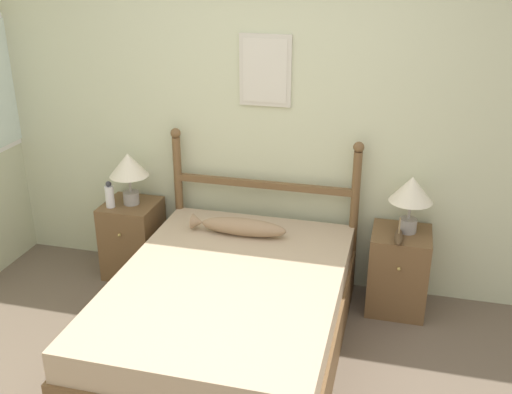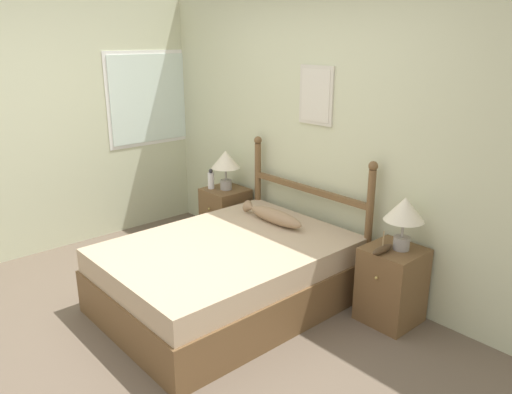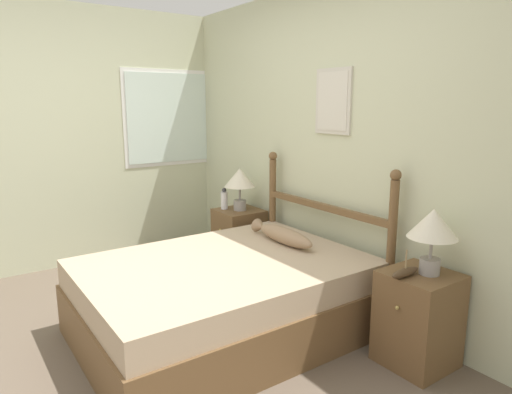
{
  "view_description": "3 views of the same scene",
  "coord_description": "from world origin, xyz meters",
  "px_view_note": "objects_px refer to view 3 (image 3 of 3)",
  "views": [
    {
      "loc": [
        0.96,
        -2.4,
        2.43
      ],
      "look_at": [
        0.07,
        1.09,
        0.92
      ],
      "focal_mm": 42.0,
      "sensor_mm": 36.0,
      "label": 1
    },
    {
      "loc": [
        2.89,
        -1.59,
        2.12
      ],
      "look_at": [
        0.01,
        0.96,
        0.87
      ],
      "focal_mm": 35.0,
      "sensor_mm": 36.0,
      "label": 2
    },
    {
      "loc": [
        2.59,
        -0.87,
        1.62
      ],
      "look_at": [
        -0.03,
        0.96,
        0.96
      ],
      "focal_mm": 32.0,
      "sensor_mm": 36.0,
      "label": 3
    }
  ],
  "objects_px": {
    "nightstand_left": "(239,239)",
    "table_lamp_right": "(433,227)",
    "fish_pillow": "(283,235)",
    "bed": "(224,298)",
    "nightstand_right": "(418,319)",
    "table_lamp_left": "(240,180)",
    "model_boat": "(405,272)",
    "bottle": "(224,199)"
  },
  "relations": [
    {
      "from": "table_lamp_left",
      "to": "table_lamp_right",
      "type": "distance_m",
      "value": 2.07
    },
    {
      "from": "table_lamp_left",
      "to": "bottle",
      "type": "relative_size",
      "value": 1.95
    },
    {
      "from": "fish_pillow",
      "to": "nightstand_left",
      "type": "bearing_deg",
      "value": 168.12
    },
    {
      "from": "bottle",
      "to": "bed",
      "type": "bearing_deg",
      "value": -31.38
    },
    {
      "from": "table_lamp_right",
      "to": "bottle",
      "type": "distance_m",
      "value": 2.21
    },
    {
      "from": "nightstand_left",
      "to": "table_lamp_left",
      "type": "bearing_deg",
      "value": 12.27
    },
    {
      "from": "table_lamp_right",
      "to": "nightstand_right",
      "type": "bearing_deg",
      "value": -140.77
    },
    {
      "from": "bed",
      "to": "bottle",
      "type": "relative_size",
      "value": 9.24
    },
    {
      "from": "nightstand_left",
      "to": "nightstand_right",
      "type": "relative_size",
      "value": 1.0
    },
    {
      "from": "nightstand_right",
      "to": "nightstand_left",
      "type": "bearing_deg",
      "value": 180.0
    },
    {
      "from": "bottle",
      "to": "table_lamp_right",
      "type": "bearing_deg",
      "value": 3.19
    },
    {
      "from": "bottle",
      "to": "nightstand_left",
      "type": "bearing_deg",
      "value": 40.09
    },
    {
      "from": "nightstand_left",
      "to": "nightstand_right",
      "type": "xyz_separation_m",
      "value": [
        2.05,
        0.0,
        0.0
      ]
    },
    {
      "from": "table_lamp_right",
      "to": "fish_pillow",
      "type": "height_order",
      "value": "table_lamp_right"
    },
    {
      "from": "table_lamp_right",
      "to": "bottle",
      "type": "relative_size",
      "value": 1.95
    },
    {
      "from": "table_lamp_left",
      "to": "nightstand_left",
      "type": "bearing_deg",
      "value": -167.73
    },
    {
      "from": "bed",
      "to": "fish_pillow",
      "type": "relative_size",
      "value": 2.81
    },
    {
      "from": "bottle",
      "to": "model_boat",
      "type": "relative_size",
      "value": 0.89
    },
    {
      "from": "nightstand_left",
      "to": "table_lamp_right",
      "type": "bearing_deg",
      "value": 0.73
    },
    {
      "from": "table_lamp_left",
      "to": "fish_pillow",
      "type": "height_order",
      "value": "table_lamp_left"
    },
    {
      "from": "table_lamp_right",
      "to": "fish_pillow",
      "type": "bearing_deg",
      "value": -169.02
    },
    {
      "from": "table_lamp_left",
      "to": "bottle",
      "type": "bearing_deg",
      "value": -142.1
    },
    {
      "from": "model_boat",
      "to": "table_lamp_right",
      "type": "bearing_deg",
      "value": 70.46
    },
    {
      "from": "table_lamp_left",
      "to": "fish_pillow",
      "type": "relative_size",
      "value": 0.59
    },
    {
      "from": "nightstand_left",
      "to": "table_lamp_right",
      "type": "relative_size",
      "value": 1.47
    },
    {
      "from": "nightstand_left",
      "to": "bottle",
      "type": "bearing_deg",
      "value": -139.91
    },
    {
      "from": "bottle",
      "to": "nightstand_right",
      "type": "bearing_deg",
      "value": 2.54
    },
    {
      "from": "bed",
      "to": "fish_pillow",
      "type": "distance_m",
      "value": 0.69
    },
    {
      "from": "bed",
      "to": "table_lamp_left",
      "type": "xyz_separation_m",
      "value": [
        -1.01,
        0.79,
        0.63
      ]
    },
    {
      "from": "nightstand_left",
      "to": "table_lamp_right",
      "type": "distance_m",
      "value": 2.17
    },
    {
      "from": "nightstand_right",
      "to": "model_boat",
      "type": "distance_m",
      "value": 0.35
    },
    {
      "from": "table_lamp_left",
      "to": "bottle",
      "type": "height_order",
      "value": "table_lamp_left"
    },
    {
      "from": "bed",
      "to": "nightstand_left",
      "type": "relative_size",
      "value": 3.22
    },
    {
      "from": "table_lamp_left",
      "to": "model_boat",
      "type": "height_order",
      "value": "table_lamp_left"
    },
    {
      "from": "bottle",
      "to": "fish_pillow",
      "type": "bearing_deg",
      "value": -5.48
    },
    {
      "from": "bed",
      "to": "table_lamp_right",
      "type": "relative_size",
      "value": 4.75
    },
    {
      "from": "bottle",
      "to": "model_boat",
      "type": "height_order",
      "value": "bottle"
    },
    {
      "from": "nightstand_right",
      "to": "table_lamp_left",
      "type": "relative_size",
      "value": 1.47
    },
    {
      "from": "table_lamp_right",
      "to": "bottle",
      "type": "height_order",
      "value": "table_lamp_right"
    },
    {
      "from": "table_lamp_left",
      "to": "table_lamp_right",
      "type": "relative_size",
      "value": 1.0
    },
    {
      "from": "bed",
      "to": "bottle",
      "type": "height_order",
      "value": "bottle"
    },
    {
      "from": "nightstand_left",
      "to": "table_lamp_right",
      "type": "height_order",
      "value": "table_lamp_right"
    }
  ]
}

